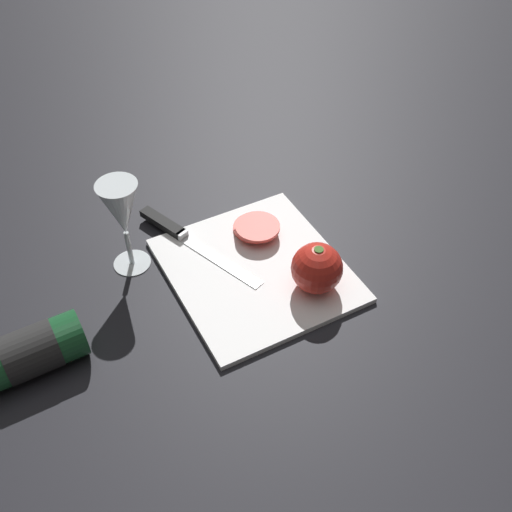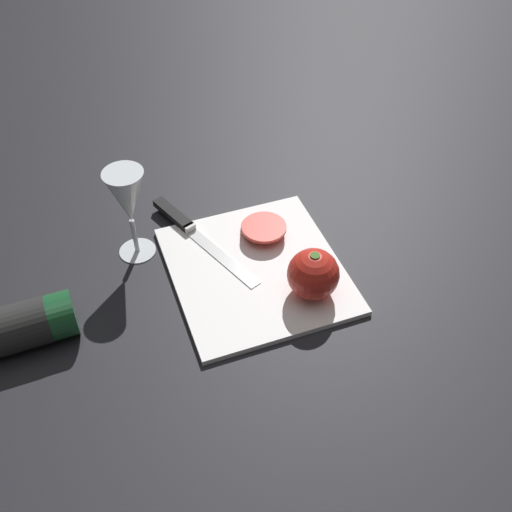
{
  "view_description": "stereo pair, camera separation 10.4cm",
  "coord_description": "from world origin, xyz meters",
  "px_view_note": "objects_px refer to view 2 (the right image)",
  "views": [
    {
      "loc": [
        -0.66,
        0.35,
        0.78
      ],
      "look_at": [
        -0.01,
        0.01,
        0.04
      ],
      "focal_mm": 42.0,
      "sensor_mm": 36.0,
      "label": 1
    },
    {
      "loc": [
        -0.7,
        0.26,
        0.78
      ],
      "look_at": [
        -0.01,
        0.01,
        0.04
      ],
      "focal_mm": 42.0,
      "sensor_mm": 36.0,
      "label": 2
    }
  ],
  "objects_px": {
    "wine_bottle": "(6,330)",
    "whole_tomato": "(313,274)",
    "wine_glass": "(128,201)",
    "knife": "(183,223)",
    "tomato_slice_stack_near": "(263,228)"
  },
  "relations": [
    {
      "from": "wine_glass",
      "to": "whole_tomato",
      "type": "bearing_deg",
      "value": -129.36
    },
    {
      "from": "whole_tomato",
      "to": "tomato_slice_stack_near",
      "type": "xyz_separation_m",
      "value": [
        0.17,
        0.03,
        -0.03
      ]
    },
    {
      "from": "whole_tomato",
      "to": "knife",
      "type": "height_order",
      "value": "whole_tomato"
    },
    {
      "from": "wine_bottle",
      "to": "whole_tomato",
      "type": "bearing_deg",
      "value": -97.94
    },
    {
      "from": "knife",
      "to": "wine_bottle",
      "type": "bearing_deg",
      "value": -83.86
    },
    {
      "from": "whole_tomato",
      "to": "tomato_slice_stack_near",
      "type": "height_order",
      "value": "whole_tomato"
    },
    {
      "from": "wine_glass",
      "to": "whole_tomato",
      "type": "xyz_separation_m",
      "value": [
        -0.21,
        -0.26,
        -0.07
      ]
    },
    {
      "from": "knife",
      "to": "tomato_slice_stack_near",
      "type": "relative_size",
      "value": 2.77
    },
    {
      "from": "tomato_slice_stack_near",
      "to": "knife",
      "type": "bearing_deg",
      "value": 62.33
    },
    {
      "from": "wine_glass",
      "to": "wine_bottle",
      "type": "bearing_deg",
      "value": 121.57
    },
    {
      "from": "whole_tomato",
      "to": "knife",
      "type": "distance_m",
      "value": 0.29
    },
    {
      "from": "wine_bottle",
      "to": "whole_tomato",
      "type": "xyz_separation_m",
      "value": [
        -0.07,
        -0.49,
        0.02
      ]
    },
    {
      "from": "whole_tomato",
      "to": "tomato_slice_stack_near",
      "type": "distance_m",
      "value": 0.17
    },
    {
      "from": "wine_bottle",
      "to": "wine_glass",
      "type": "relative_size",
      "value": 1.73
    },
    {
      "from": "wine_bottle",
      "to": "tomato_slice_stack_near",
      "type": "xyz_separation_m",
      "value": [
        0.1,
        -0.46,
        -0.01
      ]
    }
  ]
}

